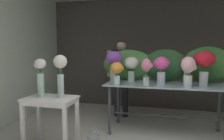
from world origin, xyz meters
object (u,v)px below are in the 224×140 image
Objects in this scene: vase_violet_lilies at (114,62)px; side_table_white at (50,105)px; vase_scarlet_hydrangea at (187,67)px; florist at (121,70)px; vase_blush_freesia at (188,69)px; display_table_glass at (166,92)px; vase_fuchsia_anemones at (161,67)px; vase_rosy_ranunculus at (146,70)px; vase_ivory_stock at (131,66)px; vase_sunset_peonies at (117,71)px; vase_white_roses_tall at (40,75)px; vase_crimson_dahlias at (204,63)px; vase_cream_lisianthus_tall at (60,71)px.

side_table_white is at bearing -125.53° from vase_violet_lilies.
vase_scarlet_hydrangea is 1.27m from vase_violet_lilies.
florist is 1.63m from vase_blush_freesia.
side_table_white is at bearing -147.53° from display_table_glass.
vase_blush_freesia is (1.96, 0.79, 0.50)m from side_table_white.
vase_fuchsia_anemones is at bearing -43.53° from florist.
vase_fuchsia_anemones is 0.45m from vase_blush_freesia.
florist reaches higher than vase_fuchsia_anemones.
florist is 3.61× the size of vase_rosy_ranunculus.
display_table_glass is at bearing 2.10° from vase_violet_lilies.
display_table_glass is 0.75m from vase_ivory_stock.
side_table_white is at bearing -158.08° from vase_blush_freesia.
florist reaches higher than vase_sunset_peonies.
vase_fuchsia_anemones is (-0.42, -0.21, 0.01)m from vase_scarlet_hydrangea.
vase_blush_freesia is at bearing -34.52° from display_table_glass.
vase_sunset_peonies is at bearing -112.82° from vase_ivory_stock.
vase_violet_lilies is at bearing 113.28° from vase_sunset_peonies.
vase_scarlet_hydrangea is at bearing 28.73° from vase_white_roses_tall.
vase_crimson_dahlias is at bearing 23.13° from side_table_white.
florist is 4.24× the size of vase_sunset_peonies.
vase_cream_lisianthus_tall is at bearing -146.35° from display_table_glass.
display_table_glass is at bearing -159.60° from vase_scarlet_hydrangea.
vase_fuchsia_anemones is 0.83× the size of vase_crimson_dahlias.
vase_cream_lisianthus_tall is at bearing -120.85° from vase_violet_lilies.
vase_crimson_dahlias is at bearing -28.25° from florist.
vase_white_roses_tall is 0.91× the size of vase_cream_lisianthus_tall.
vase_cream_lisianthus_tall is (-1.82, -0.74, 0.01)m from vase_blush_freesia.
vase_fuchsia_anemones reaches higher than vase_rosy_ranunculus.
vase_crimson_dahlias is at bearing -9.08° from vase_ivory_stock.
florist is at bearing 142.84° from vase_blush_freesia.
vase_crimson_dahlias is (0.59, -0.09, 0.51)m from display_table_glass.
side_table_white is at bearing -161.21° from vase_cream_lisianthus_tall.
vase_white_roses_tall is (-0.82, -1.77, 0.09)m from florist.
vase_rosy_ranunculus is (0.64, -1.03, 0.14)m from florist.
vase_fuchsia_anemones is at bearing 32.75° from vase_cream_lisianthus_tall.
vase_blush_freesia is at bearing 21.92° from side_table_white.
florist is at bearing 121.95° from vase_rosy_ranunculus.
vase_ivory_stock is 0.92× the size of vase_blush_freesia.
vase_crimson_dahlias reaches higher than vase_ivory_stock.
vase_rosy_ranunculus is at bearing 1.10° from vase_sunset_peonies.
side_table_white is 1.19m from vase_sunset_peonies.
side_table_white is 1.92m from florist.
vase_blush_freesia is at bearing -20.11° from vase_fuchsia_anemones.
vase_rosy_ranunculus is at bearing -147.04° from vase_scarlet_hydrangea.
vase_sunset_peonies is 0.96m from vase_cream_lisianthus_tall.
side_table_white is at bearing -150.72° from vase_rosy_ranunculus.
vase_violet_lilies is 0.98× the size of vase_crimson_dahlias.
vase_cream_lisianthus_tall is (-1.82, -1.11, 0.01)m from vase_scarlet_hydrangea.
florist reaches higher than vase_white_roses_tall.
vase_white_roses_tall is (-1.15, -1.14, -0.06)m from vase_ivory_stock.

